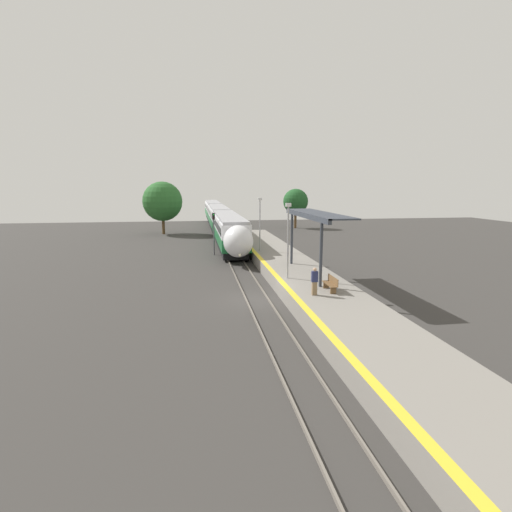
{
  "coord_description": "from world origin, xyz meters",
  "views": [
    {
      "loc": [
        -3.83,
        -24.75,
        7.33
      ],
      "look_at": [
        0.55,
        3.92,
        2.2
      ],
      "focal_mm": 28.0,
      "sensor_mm": 36.0,
      "label": 1
    }
  ],
  "objects_px": {
    "person_waiting": "(315,281)",
    "lamppost_mid": "(260,221)",
    "train": "(219,217)",
    "lamppost_near": "(288,236)",
    "railway_signal": "(214,229)",
    "platform_bench": "(331,283)"
  },
  "relations": [
    {
      "from": "person_waiting",
      "to": "railway_signal",
      "type": "height_order",
      "value": "railway_signal"
    },
    {
      "from": "train",
      "to": "railway_signal",
      "type": "xyz_separation_m",
      "value": [
        -1.91,
        -22.97,
        0.47
      ]
    },
    {
      "from": "train",
      "to": "platform_bench",
      "type": "distance_m",
      "value": 42.93
    },
    {
      "from": "person_waiting",
      "to": "lamppost_mid",
      "type": "distance_m",
      "value": 16.54
    },
    {
      "from": "person_waiting",
      "to": "lamppost_near",
      "type": "bearing_deg",
      "value": 97.15
    },
    {
      "from": "person_waiting",
      "to": "lamppost_mid",
      "type": "xyz_separation_m",
      "value": [
        -0.56,
        16.4,
        2.12
      ]
    },
    {
      "from": "railway_signal",
      "to": "lamppost_mid",
      "type": "bearing_deg",
      "value": -43.6
    },
    {
      "from": "train",
      "to": "platform_bench",
      "type": "xyz_separation_m",
      "value": [
        4.22,
        -42.71,
        -0.77
      ]
    },
    {
      "from": "lamppost_mid",
      "to": "platform_bench",
      "type": "bearing_deg",
      "value": -83.32
    },
    {
      "from": "train",
      "to": "platform_bench",
      "type": "relative_size",
      "value": 35.56
    },
    {
      "from": "platform_bench",
      "to": "person_waiting",
      "type": "distance_m",
      "value": 1.52
    },
    {
      "from": "platform_bench",
      "to": "lamppost_near",
      "type": "distance_m",
      "value": 4.85
    },
    {
      "from": "train",
      "to": "person_waiting",
      "type": "bearing_deg",
      "value": -86.12
    },
    {
      "from": "lamppost_mid",
      "to": "person_waiting",
      "type": "bearing_deg",
      "value": -88.04
    },
    {
      "from": "lamppost_near",
      "to": "lamppost_mid",
      "type": "relative_size",
      "value": 1.0
    },
    {
      "from": "train",
      "to": "lamppost_mid",
      "type": "relative_size",
      "value": 12.09
    },
    {
      "from": "person_waiting",
      "to": "lamppost_near",
      "type": "height_order",
      "value": "lamppost_near"
    },
    {
      "from": "platform_bench",
      "to": "train",
      "type": "bearing_deg",
      "value": 95.64
    },
    {
      "from": "person_waiting",
      "to": "lamppost_mid",
      "type": "bearing_deg",
      "value": 91.96
    },
    {
      "from": "railway_signal",
      "to": "lamppost_mid",
      "type": "relative_size",
      "value": 0.87
    },
    {
      "from": "train",
      "to": "railway_signal",
      "type": "bearing_deg",
      "value": -94.74
    },
    {
      "from": "platform_bench",
      "to": "lamppost_near",
      "type": "relative_size",
      "value": 0.34
    }
  ]
}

